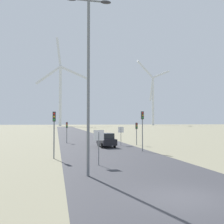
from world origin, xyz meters
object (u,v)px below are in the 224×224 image
object	(u,v)px
traffic_light_post_near_left	(54,124)
traffic_light_post_near_right	(142,122)
wind_turbine_left	(60,89)
stop_sign_far	(121,132)
traffic_light_post_mid_left	(67,128)
car_approaching	(106,140)
wind_turbine_center	(153,95)
stop_sign_near	(99,141)
streetlamp	(88,66)
traffic_light_post_mid_right	(137,129)

from	to	relation	value
traffic_light_post_near_left	traffic_light_post_near_right	world-z (taller)	traffic_light_post_near_right
traffic_light_post_near_right	traffic_light_post_near_left	bearing A→B (deg)	-158.21
traffic_light_post_near_right	wind_turbine_left	xyz separation A→B (m)	(-6.64, 182.99, 26.49)
wind_turbine_left	stop_sign_far	bearing A→B (deg)	-88.02
traffic_light_post_mid_left	car_approaching	distance (m)	9.25
wind_turbine_center	wind_turbine_left	bearing A→B (deg)	-162.83
traffic_light_post_mid_left	wind_turbine_left	world-z (taller)	wind_turbine_left
traffic_light_post_near_right	car_approaching	xyz separation A→B (m)	(-3.07, 5.66, -2.37)
stop_sign_near	traffic_light_post_near_right	size ratio (longest dim) A/B	0.60
streetlamp	stop_sign_near	xyz separation A→B (m)	(1.27, 3.78, -4.91)
traffic_light_post_near_right	wind_turbine_center	xyz separation A→B (m)	(81.71, 210.28, 25.79)
stop_sign_far	streetlamp	bearing A→B (deg)	-109.45
traffic_light_post_mid_right	stop_sign_far	bearing A→B (deg)	176.90
traffic_light_post_near_left	traffic_light_post_mid_right	world-z (taller)	traffic_light_post_near_left
car_approaching	wind_turbine_center	xyz separation A→B (m)	(84.78, 204.62, 28.16)
stop_sign_far	car_approaching	bearing A→B (deg)	-139.30
stop_sign_near	car_approaching	distance (m)	14.40
traffic_light_post_near_right	traffic_light_post_mid_right	world-z (taller)	traffic_light_post_near_right
stop_sign_far	traffic_light_post_mid_right	size ratio (longest dim) A/B	0.81
stop_sign_far	wind_turbine_left	distance (m)	177.49
traffic_light_post_mid_left	wind_turbine_left	size ratio (longest dim) A/B	0.05
streetlamp	car_approaching	bearing A→B (deg)	75.69
streetlamp	stop_sign_far	world-z (taller)	streetlamp
car_approaching	wind_turbine_left	size ratio (longest dim) A/B	0.06
streetlamp	traffic_light_post_near_right	distance (m)	14.72
traffic_light_post_mid_left	traffic_light_post_mid_right	bearing A→B (deg)	-30.64
traffic_light_post_mid_left	wind_turbine_center	size ratio (longest dim) A/B	0.05
wind_turbine_center	traffic_light_post_mid_left	bearing A→B (deg)	-114.48
streetlamp	wind_turbine_left	distance (m)	196.44
traffic_light_post_mid_left	wind_turbine_left	bearing A→B (deg)	89.57
car_approaching	wind_turbine_center	distance (m)	223.27
traffic_light_post_mid_right	wind_turbine_left	xyz separation A→B (m)	(-8.35, 175.30, 27.43)
car_approaching	wind_turbine_left	bearing A→B (deg)	91.15
stop_sign_near	traffic_light_post_mid_right	world-z (taller)	traffic_light_post_mid_right
traffic_light_post_mid_right	car_approaching	xyz separation A→B (m)	(-4.78, -2.03, -1.44)
wind_turbine_left	traffic_light_post_near_left	bearing A→B (deg)	-90.95
stop_sign_near	traffic_light_post_near_right	bearing A→B (deg)	52.73
wind_turbine_left	traffic_light_post_mid_right	bearing A→B (deg)	-87.27
streetlamp	traffic_light_post_near_right	world-z (taller)	streetlamp
wind_turbine_left	wind_turbine_center	distance (m)	92.47
traffic_light_post_near_right	wind_turbine_center	size ratio (longest dim) A/B	0.07
stop_sign_near	car_approaching	world-z (taller)	stop_sign_near
traffic_light_post_mid_right	traffic_light_post_near_right	bearing A→B (deg)	-102.53
stop_sign_far	wind_turbine_center	bearing A→B (deg)	67.88
stop_sign_near	wind_turbine_left	world-z (taller)	wind_turbine_left
traffic_light_post_near_left	wind_turbine_center	xyz separation A→B (m)	(91.43, 214.17, 25.97)
stop_sign_near	stop_sign_far	xyz separation A→B (m)	(5.77, 16.14, -0.06)
traffic_light_post_mid_left	wind_turbine_left	xyz separation A→B (m)	(1.28, 169.60, 27.37)
car_approaching	traffic_light_post_near_left	bearing A→B (deg)	-124.88
car_approaching	traffic_light_post_mid_right	bearing A→B (deg)	22.99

